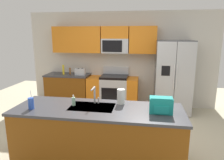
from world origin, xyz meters
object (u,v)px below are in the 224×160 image
object	(u,v)px
paper_towel_roll	(121,96)
pepper_mill	(70,71)
soap_dispenser	(74,101)
range_oven	(113,92)
backpack	(161,105)
toaster	(80,72)
sink_faucet	(95,94)
refrigerator	(173,77)
bottle_yellow	(63,70)
drink_cup_blue	(31,103)

from	to	relation	value
paper_towel_roll	pepper_mill	bearing A→B (deg)	127.09
soap_dispenser	pepper_mill	bearing A→B (deg)	111.65
range_oven	backpack	bearing A→B (deg)	-66.85
range_oven	backpack	xyz separation A→B (m)	(1.08, -2.54, 0.57)
pepper_mill	paper_towel_roll	distance (m)	2.81
toaster	sink_faucet	xyz separation A→B (m)	(0.96, -2.26, 0.08)
refrigerator	toaster	distance (m)	2.46
range_oven	refrigerator	size ratio (longest dim) A/B	0.74
sink_faucet	soap_dispenser	xyz separation A→B (m)	(-0.31, -0.13, -0.10)
backpack	refrigerator	bearing A→B (deg)	79.08
bottle_yellow	soap_dispenser	distance (m)	2.66
soap_dispenser	backpack	xyz separation A→B (m)	(1.33, -0.09, 0.05)
refrigerator	soap_dispenser	world-z (taller)	refrigerator
refrigerator	pepper_mill	size ratio (longest dim) A/B	10.19
refrigerator	backpack	size ratio (longest dim) A/B	5.78
pepper_mill	sink_faucet	xyz separation A→B (m)	(1.28, -2.31, 0.08)
paper_towel_roll	backpack	distance (m)	0.67
pepper_mill	backpack	bearing A→B (deg)	-47.77
sink_faucet	soap_dispenser	size ratio (longest dim) A/B	1.66
refrigerator	drink_cup_blue	size ratio (longest dim) A/B	6.32
pepper_mill	drink_cup_blue	world-z (taller)	drink_cup_blue
pepper_mill	backpack	size ratio (longest dim) A/B	0.57
paper_towel_roll	refrigerator	bearing A→B (deg)	63.49
toaster	backpack	size ratio (longest dim) A/B	0.88
range_oven	paper_towel_roll	distance (m)	2.36
sink_faucet	drink_cup_blue	distance (m)	0.96
toaster	paper_towel_roll	bearing A→B (deg)	-57.85
backpack	soap_dispenser	bearing A→B (deg)	176.12
toaster	bottle_yellow	world-z (taller)	bottle_yellow
bottle_yellow	drink_cup_blue	bearing A→B (deg)	-77.74
refrigerator	drink_cup_blue	xyz separation A→B (m)	(-2.38, -2.62, 0.06)
bottle_yellow	soap_dispenser	size ratio (longest dim) A/B	1.58
drink_cup_blue	soap_dispenser	xyz separation A→B (m)	(0.57, 0.25, -0.02)
sink_faucet	backpack	distance (m)	1.05
range_oven	paper_towel_roll	size ratio (longest dim) A/B	5.67
sink_faucet	soap_dispenser	distance (m)	0.35
drink_cup_blue	paper_towel_roll	bearing A→B (deg)	19.31
pepper_mill	bottle_yellow	distance (m)	0.19
range_oven	sink_faucet	bearing A→B (deg)	-88.46
toaster	backpack	bearing A→B (deg)	-51.40
soap_dispenser	paper_towel_roll	distance (m)	0.75
range_oven	toaster	bearing A→B (deg)	-176.65
pepper_mill	drink_cup_blue	bearing A→B (deg)	-81.60
toaster	soap_dispenser	bearing A→B (deg)	-74.74
pepper_mill	paper_towel_roll	world-z (taller)	paper_towel_roll
backpack	sink_faucet	bearing A→B (deg)	167.73
sink_faucet	drink_cup_blue	bearing A→B (deg)	-156.52
bottle_yellow	range_oven	bearing A→B (deg)	1.72
range_oven	paper_towel_roll	xyz separation A→B (m)	(0.48, -2.24, 0.58)
range_oven	refrigerator	xyz separation A→B (m)	(1.56, -0.07, 0.48)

